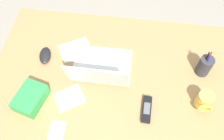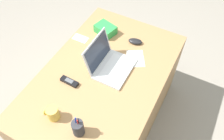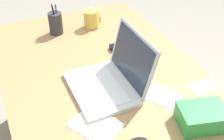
# 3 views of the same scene
# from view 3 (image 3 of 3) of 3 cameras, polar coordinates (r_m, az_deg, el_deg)

# --- Properties ---
(desk) EXTENTS (1.37, 0.87, 0.71)m
(desk) POSITION_cam_3_polar(r_m,az_deg,el_deg) (1.53, -1.26, -11.66)
(desk) COLOR #A87C4F
(desk) RESTS_ON ground
(laptop) EXTENTS (0.32, 0.29, 0.23)m
(laptop) POSITION_cam_3_polar(r_m,az_deg,el_deg) (1.19, -0.30, -1.69)
(laptop) COLOR silver
(laptop) RESTS_ON desk
(coffee_mug_white) EXTENTS (0.08, 0.09, 0.10)m
(coffee_mug_white) POSITION_cam_3_polar(r_m,az_deg,el_deg) (1.65, -4.05, 10.01)
(coffee_mug_white) COLOR #E0BC4C
(coffee_mug_white) RESTS_ON desk
(cordless_phone) EXTENTS (0.05, 0.14, 0.03)m
(cordless_phone) POSITION_cam_3_polar(r_m,az_deg,el_deg) (1.47, 2.24, 4.83)
(cordless_phone) COLOR black
(cordless_phone) RESTS_ON desk
(pen_holder) EXTENTS (0.07, 0.07, 0.17)m
(pen_holder) POSITION_cam_3_polar(r_m,az_deg,el_deg) (1.61, -11.03, 9.04)
(pen_holder) COLOR #333338
(pen_holder) RESTS_ON desk
(snack_bag) EXTENTS (0.16, 0.19, 0.07)m
(snack_bag) POSITION_cam_3_polar(r_m,az_deg,el_deg) (1.10, 17.34, -8.79)
(snack_bag) COLOR green
(snack_bag) RESTS_ON desk
(paper_note_near_laptop) EXTENTS (0.22, 0.20, 0.00)m
(paper_note_near_laptop) POSITION_cam_3_polar(r_m,az_deg,el_deg) (1.07, -3.27, -10.74)
(paper_note_near_laptop) COLOR white
(paper_note_near_laptop) RESTS_ON desk
(paper_note_left) EXTENTS (0.07, 0.13, 0.00)m
(paper_note_left) POSITION_cam_3_polar(r_m,az_deg,el_deg) (1.29, 17.82, -3.11)
(paper_note_left) COLOR white
(paper_note_left) RESTS_ON desk
(paper_note_right) EXTENTS (0.18, 0.17, 0.00)m
(paper_note_right) POSITION_cam_3_polar(r_m,az_deg,el_deg) (1.20, 10.02, -5.03)
(paper_note_right) COLOR white
(paper_note_right) RESTS_ON desk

